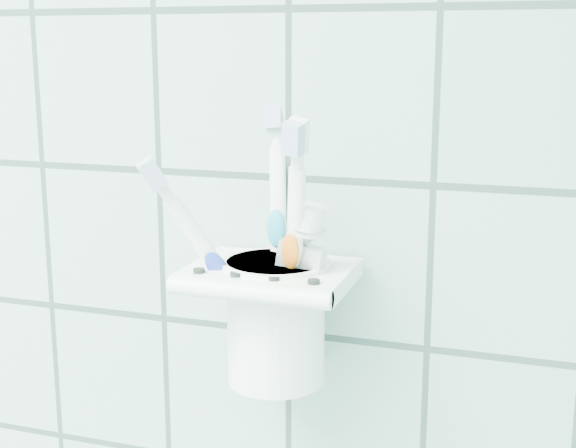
# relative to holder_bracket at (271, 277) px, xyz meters

# --- Properties ---
(holder_bracket) EXTENTS (0.11, 0.10, 0.04)m
(holder_bracket) POSITION_rel_holder_bracket_xyz_m (0.00, 0.00, 0.00)
(holder_bracket) COLOR white
(holder_bracket) RESTS_ON wall_back
(cup) EXTENTS (0.08, 0.08, 0.09)m
(cup) POSITION_rel_holder_bracket_xyz_m (0.00, 0.00, -0.03)
(cup) COLOR white
(cup) RESTS_ON holder_bracket
(toothbrush_pink) EXTENTS (0.08, 0.06, 0.18)m
(toothbrush_pink) POSITION_rel_holder_bracket_xyz_m (0.01, 0.01, 0.02)
(toothbrush_pink) COLOR white
(toothbrush_pink) RESTS_ON cup
(toothbrush_blue) EXTENTS (0.03, 0.05, 0.20)m
(toothbrush_blue) POSITION_rel_holder_bracket_xyz_m (0.00, 0.01, 0.03)
(toothbrush_blue) COLOR white
(toothbrush_blue) RESTS_ON cup
(toothbrush_orange) EXTENTS (0.03, 0.05, 0.19)m
(toothbrush_orange) POSITION_rel_holder_bracket_xyz_m (0.01, 0.01, 0.03)
(toothbrush_orange) COLOR white
(toothbrush_orange) RESTS_ON cup
(toothpaste_tube) EXTENTS (0.05, 0.03, 0.13)m
(toothpaste_tube) POSITION_rel_holder_bracket_xyz_m (0.01, -0.00, 0.00)
(toothpaste_tube) COLOR silver
(toothpaste_tube) RESTS_ON cup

